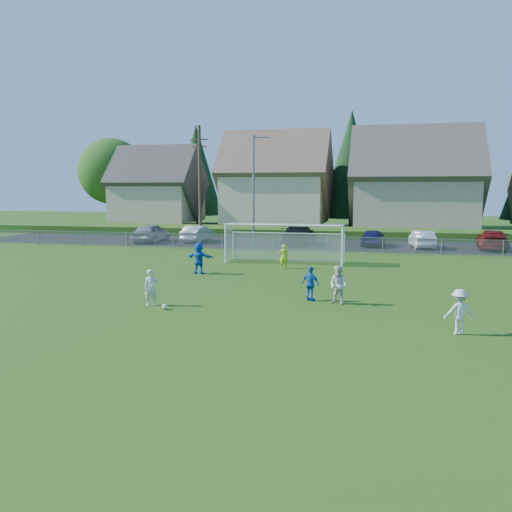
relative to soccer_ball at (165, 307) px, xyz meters
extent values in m
plane|color=#193D0C|center=(2.18, -1.74, -0.11)|extent=(160.00, 160.00, 0.00)
plane|color=black|center=(2.18, 25.76, -0.10)|extent=(60.00, 60.00, 0.00)
cube|color=#1E420F|center=(2.18, 33.26, 0.29)|extent=(70.00, 6.00, 0.80)
sphere|color=white|center=(0.00, 0.00, 0.00)|extent=(0.22, 0.22, 0.22)
imported|color=silver|center=(-0.81, 0.55, 0.62)|extent=(0.64, 0.57, 1.46)
imported|color=silver|center=(6.51, 2.52, 0.68)|extent=(0.96, 0.89, 1.58)
imported|color=silver|center=(10.69, -1.14, 0.63)|extent=(1.06, 0.76, 1.48)
imported|color=blue|center=(5.32, 2.96, 0.61)|extent=(0.92, 0.70, 1.45)
imported|color=blue|center=(-1.64, 8.72, 0.76)|extent=(1.68, 0.81, 1.74)
imported|color=#B8E91B|center=(2.55, 11.76, 0.61)|extent=(0.59, 0.46, 1.43)
imported|color=#919298|center=(-11.61, 24.48, 0.71)|extent=(1.93, 4.80, 1.64)
imported|color=#BBBBBB|center=(-7.72, 25.62, 0.61)|extent=(1.73, 4.45, 1.44)
imported|color=black|center=(1.31, 25.47, 0.71)|extent=(2.33, 5.67, 1.64)
imported|color=#141548|center=(7.36, 25.56, 0.59)|extent=(2.04, 4.25, 1.40)
imported|color=silver|center=(11.16, 25.09, 0.58)|extent=(1.96, 4.35, 1.39)
imported|color=#690D0B|center=(16.35, 25.23, 0.64)|extent=(2.54, 5.34, 1.50)
cylinder|color=white|center=(-1.47, 13.26, 1.11)|extent=(0.12, 0.12, 2.44)
cylinder|color=white|center=(5.83, 13.26, 1.11)|extent=(0.12, 0.12, 2.44)
cylinder|color=white|center=(2.18, 13.26, 2.33)|extent=(7.30, 0.12, 0.12)
cylinder|color=white|center=(-1.47, 15.06, 0.79)|extent=(0.08, 0.08, 1.80)
cylinder|color=white|center=(5.83, 15.06, 0.79)|extent=(0.08, 0.08, 1.80)
cylinder|color=white|center=(2.18, 15.06, 1.69)|extent=(7.30, 0.08, 0.08)
cube|color=silver|center=(2.18, 15.06, 0.79)|extent=(7.30, 0.02, 1.80)
cube|color=silver|center=(-1.47, 14.16, 1.11)|extent=(0.02, 1.80, 2.44)
cube|color=silver|center=(5.83, 14.16, 1.11)|extent=(0.02, 1.80, 2.44)
cube|color=silver|center=(2.18, 14.16, 2.33)|extent=(7.30, 1.80, 0.02)
cube|color=gray|center=(2.18, 20.26, 1.06)|extent=(52.00, 0.03, 0.03)
cube|color=gray|center=(2.18, 20.26, 0.49)|extent=(52.00, 0.02, 1.14)
cylinder|color=gray|center=(2.18, 20.26, 0.49)|extent=(0.06, 0.06, 1.20)
cylinder|color=slate|center=(-2.32, 24.26, 4.39)|extent=(0.18, 0.18, 9.00)
cylinder|color=slate|center=(-1.82, 24.26, 8.69)|extent=(1.20, 0.12, 0.12)
cube|color=slate|center=(-1.22, 24.26, 8.64)|extent=(0.36, 0.18, 0.12)
cylinder|color=#473321|center=(-7.32, 25.26, 4.89)|extent=(0.26, 0.26, 10.00)
cube|color=#473321|center=(-7.32, 25.26, 8.69)|extent=(1.60, 0.10, 0.10)
cube|color=#473321|center=(-7.32, 25.26, 8.09)|extent=(1.30, 0.10, 0.10)
cube|color=tan|center=(-17.82, 40.26, 2.94)|extent=(9.00, 8.00, 4.50)
pyramid|color=#423D38|center=(-17.82, 40.26, 9.60)|extent=(9.90, 8.80, 4.41)
cube|color=#C6B58E|center=(-3.82, 41.26, 3.44)|extent=(11.00, 9.00, 5.50)
pyramid|color=brown|center=(-3.82, 41.26, 11.15)|extent=(12.10, 9.90, 4.96)
cube|color=tan|center=(11.18, 40.26, 3.19)|extent=(12.00, 10.00, 5.00)
pyramid|color=#4C473F|center=(11.18, 40.26, 11.21)|extent=(13.20, 11.00, 5.52)
cylinder|color=#382616|center=(-25.82, 44.26, 1.87)|extent=(0.36, 0.36, 3.96)
sphere|color=#2B5B19|center=(-25.82, 44.26, 6.71)|extent=(8.36, 8.36, 8.36)
cylinder|color=#382616|center=(-15.82, 48.26, 0.49)|extent=(0.30, 0.30, 1.20)
cone|color=#143819|center=(-15.82, 48.26, 6.94)|extent=(6.76, 6.76, 11.70)
cylinder|color=#382616|center=(-5.82, 49.26, 0.49)|extent=(0.30, 0.30, 1.20)
cone|color=#143819|center=(-5.82, 49.26, 6.49)|extent=(6.24, 6.24, 10.80)
cylinder|color=#382616|center=(4.18, 46.26, 0.49)|extent=(0.30, 0.30, 1.20)
cone|color=#143819|center=(4.18, 46.26, 7.39)|extent=(7.28, 7.28, 12.60)
cylinder|color=#382616|center=(14.18, 48.26, 1.87)|extent=(0.36, 0.36, 3.96)
sphere|color=#2B5B19|center=(14.18, 48.26, 6.71)|extent=(8.36, 8.36, 8.36)
camera|label=1|loc=(8.27, -19.29, 4.60)|focal=38.00mm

